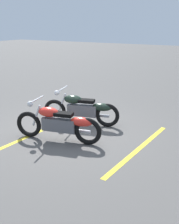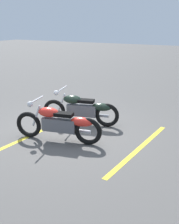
% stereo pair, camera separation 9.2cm
% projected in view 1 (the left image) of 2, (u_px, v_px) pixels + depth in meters
% --- Properties ---
extents(ground_plane, '(60.00, 60.00, 0.00)m').
position_uv_depth(ground_plane, '(68.00, 131.00, 7.35)').
color(ground_plane, '#514F4C').
extents(motorcycle_bright_foreground, '(2.20, 0.77, 1.04)m').
position_uv_depth(motorcycle_bright_foreground, '(59.00, 123.00, 6.61)').
color(motorcycle_bright_foreground, black).
rests_on(motorcycle_bright_foreground, ground).
extents(motorcycle_dark_foreground, '(2.19, 0.81, 1.04)m').
position_uv_depth(motorcycle_dark_foreground, '(82.00, 109.00, 7.70)').
color(motorcycle_dark_foreground, black).
rests_on(motorcycle_dark_foreground, ground).
extents(parking_stripe_near, '(0.38, 3.20, 0.01)m').
position_uv_depth(parking_stripe_near, '(32.00, 135.00, 7.11)').
color(parking_stripe_near, yellow).
rests_on(parking_stripe_near, ground).
extents(parking_stripe_mid, '(0.38, 3.20, 0.01)m').
position_uv_depth(parking_stripe_mid, '(139.00, 149.00, 6.33)').
color(parking_stripe_mid, yellow).
rests_on(parking_stripe_mid, ground).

